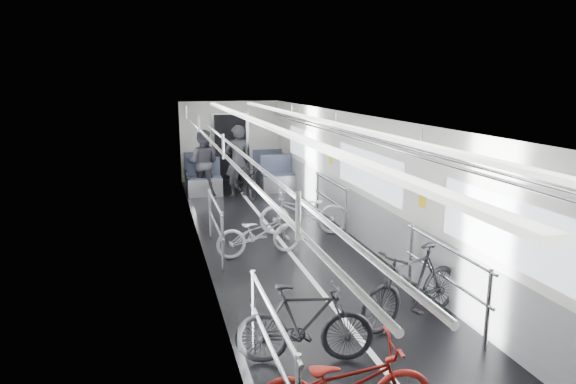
# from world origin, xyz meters

# --- Properties ---
(car_shell) EXTENTS (3.02, 14.01, 2.41)m
(car_shell) POSITION_xyz_m (0.00, 1.78, 1.13)
(car_shell) COLOR black
(car_shell) RESTS_ON ground
(bike_left_mid) EXTENTS (1.57, 0.73, 0.91)m
(bike_left_mid) POSITION_xyz_m (-0.78, -3.60, 0.46)
(bike_left_mid) COLOR black
(bike_left_mid) RESTS_ON floor
(bike_left_far) EXTENTS (1.60, 0.72, 0.81)m
(bike_left_far) POSITION_xyz_m (-0.55, -0.03, 0.41)
(bike_left_far) COLOR #BBBBC0
(bike_left_far) RESTS_ON floor
(bike_right_near) EXTENTS (1.76, 1.00, 1.02)m
(bike_right_near) POSITION_xyz_m (0.78, -3.06, 0.51)
(bike_right_near) COLOR black
(bike_right_near) RESTS_ON floor
(bike_right_mid) EXTENTS (1.85, 0.94, 0.93)m
(bike_right_mid) POSITION_xyz_m (0.56, 0.96, 0.46)
(bike_right_mid) COLOR silver
(bike_right_mid) RESTS_ON floor
(bike_aisle) EXTENTS (0.82, 1.71, 0.86)m
(bike_aisle) POSITION_xyz_m (0.05, 4.60, 0.43)
(bike_aisle) COLOR black
(bike_aisle) RESTS_ON floor
(person_standing) EXTENTS (0.76, 0.57, 1.88)m
(person_standing) POSITION_xyz_m (-0.16, 4.70, 0.94)
(person_standing) COLOR black
(person_standing) RESTS_ON floor
(person_seated) EXTENTS (1.02, 0.90, 1.76)m
(person_seated) POSITION_xyz_m (-1.03, 5.03, 0.88)
(person_seated) COLOR #26252C
(person_seated) RESTS_ON floor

